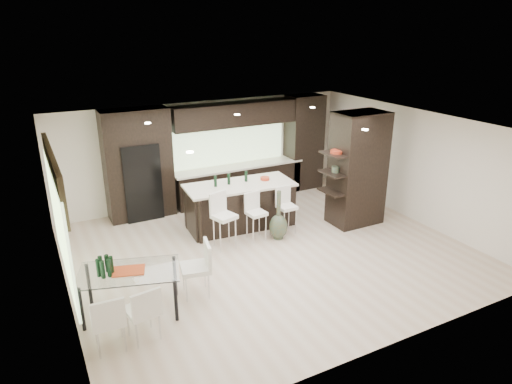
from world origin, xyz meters
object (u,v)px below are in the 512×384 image
dining_table (131,292)px  chair_near (143,314)px  chair_far (109,323)px  chair_end (195,272)px  stool_right (286,215)px  stool_mid (256,221)px  stool_left (224,226)px  bench (241,210)px  floor_vase (279,215)px  kitchen_island (240,205)px

dining_table → chair_near: 0.77m
chair_far → chair_end: 1.81m
stool_right → stool_mid: bearing=179.3°
stool_left → chair_near: 3.22m
chair_near → chair_end: size_ratio=0.93×
bench → chair_near: bearing=-147.1°
bench → floor_vase: floor_vase is taller
stool_mid → bench: stool_mid is taller
kitchen_island → stool_left: kitchen_island is taller
kitchen_island → dining_table: 3.89m
kitchen_island → chair_near: 4.39m
stool_right → chair_near: 4.50m
stool_mid → chair_far: (-3.62, -2.25, -0.00)m
kitchen_island → dining_table: bearing=-139.1°
stool_left → floor_vase: bearing=-23.2°
kitchen_island → dining_table: kitchen_island is taller
floor_vase → chair_end: floor_vase is taller
stool_right → dining_table: (-3.90, -1.48, -0.05)m
stool_right → dining_table: bearing=-159.9°
kitchen_island → stool_mid: size_ratio=2.90×
stool_left → stool_mid: 0.78m
stool_right → floor_vase: (-0.32, -0.17, 0.13)m
chair_end → stool_mid: bearing=-41.7°
stool_mid → floor_vase: floor_vase is taller
stool_right → chair_end: size_ratio=0.95×
kitchen_island → stool_right: 1.15m
stool_right → floor_vase: bearing=-151.8°
floor_vase → stool_mid: bearing=159.6°
chair_near → chair_far: 0.50m
chair_far → chair_end: bearing=27.9°
floor_vase → chair_near: floor_vase is taller
stool_left → kitchen_island: bearing=31.5°
kitchen_island → floor_vase: bearing=-61.0°
dining_table → chair_end: chair_end is taller
stool_right → chair_far: stool_right is taller
kitchen_island → chair_end: 3.05m
stool_left → chair_far: 3.61m
stool_mid → chair_end: size_ratio=0.95×
kitchen_island → stool_mid: bearing=-85.8°
stool_mid → bench: size_ratio=0.67×
stool_mid → stool_right: size_ratio=1.00×
kitchen_island → chair_end: bearing=-126.3°
stool_left → floor_vase: floor_vase is taller
kitchen_island → stool_left: size_ratio=2.57×
stool_mid → dining_table: (-3.12, -1.48, -0.05)m
stool_left → dining_table: (-2.34, -1.45, -0.11)m
floor_vase → chair_near: size_ratio=1.33×
bench → chair_end: bearing=-142.4°
kitchen_island → chair_far: bearing=-135.3°
stool_left → bench: (0.96, 1.20, -0.25)m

